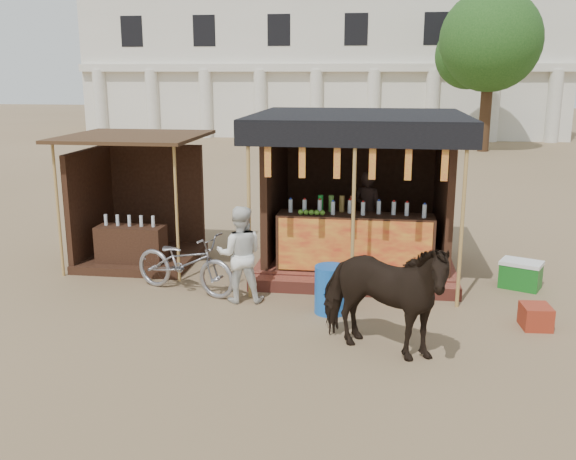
# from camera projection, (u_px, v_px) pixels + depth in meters

# --- Properties ---
(ground) EXTENTS (120.00, 120.00, 0.00)m
(ground) POSITION_uv_depth(u_px,v_px,m) (271.00, 338.00, 8.61)
(ground) COLOR #846B4C
(ground) RESTS_ON ground
(main_stall) EXTENTS (3.60, 3.61, 2.78)m
(main_stall) POSITION_uv_depth(u_px,v_px,m) (357.00, 213.00, 11.45)
(main_stall) COLOR brown
(main_stall) RESTS_ON ground
(secondary_stall) EXTENTS (2.40, 2.40, 2.38)m
(secondary_stall) POSITION_uv_depth(u_px,v_px,m) (132.00, 217.00, 11.95)
(secondary_stall) COLOR #3A2115
(secondary_stall) RESTS_ON ground
(cow) EXTENTS (2.01, 1.52, 1.54)m
(cow) POSITION_uv_depth(u_px,v_px,m) (382.00, 296.00, 7.93)
(cow) COLOR black
(cow) RESTS_ON ground
(motorbike) EXTENTS (1.99, 1.26, 0.99)m
(motorbike) POSITION_uv_depth(u_px,v_px,m) (185.00, 263.00, 10.29)
(motorbike) COLOR #96969E
(motorbike) RESTS_ON ground
(bystander) EXTENTS (0.80, 0.67, 1.51)m
(bystander) POSITION_uv_depth(u_px,v_px,m) (240.00, 254.00, 9.83)
(bystander) COLOR white
(bystander) RESTS_ON ground
(blue_barrel) EXTENTS (0.58, 0.58, 0.71)m
(blue_barrel) POSITION_uv_depth(u_px,v_px,m) (331.00, 290.00, 9.43)
(blue_barrel) COLOR #1757B3
(blue_barrel) RESTS_ON ground
(red_crate) EXTENTS (0.41, 0.46, 0.32)m
(red_crate) POSITION_uv_depth(u_px,v_px,m) (536.00, 317.00, 8.91)
(red_crate) COLOR maroon
(red_crate) RESTS_ON ground
(cooler) EXTENTS (0.76, 0.67, 0.46)m
(cooler) POSITION_uv_depth(u_px,v_px,m) (521.00, 274.00, 10.55)
(cooler) COLOR #17681D
(cooler) RESTS_ON ground
(background_building) EXTENTS (26.00, 7.45, 8.18)m
(background_building) POSITION_uv_depth(u_px,v_px,m) (323.00, 63.00, 36.72)
(background_building) COLOR silver
(background_building) RESTS_ON ground
(tree) EXTENTS (4.50, 4.40, 7.00)m
(tree) POSITION_uv_depth(u_px,v_px,m) (485.00, 45.00, 28.00)
(tree) COLOR #382314
(tree) RESTS_ON ground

